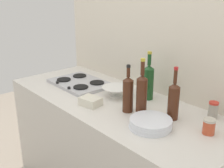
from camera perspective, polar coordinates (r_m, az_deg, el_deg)
counter_block at (r=2.17m, az=0.00°, el=-14.34°), size 1.80×0.70×0.90m
backsplash_panel at (r=2.15m, az=7.67°, el=4.64°), size 1.90×0.06×2.23m
stovetop_hob at (r=2.28m, az=-6.57°, el=0.24°), size 0.49×0.35×0.04m
plate_stack at (r=1.60m, az=7.96°, el=-8.04°), size 0.24×0.25×0.05m
wine_bottle_leftmost at (r=1.68m, az=12.56°, el=-3.30°), size 0.07×0.07×0.33m
wine_bottle_mid_left at (r=1.74m, az=3.30°, el=-1.98°), size 0.07×0.07×0.31m
wine_bottle_mid_right at (r=1.70m, az=6.12°, el=-2.06°), size 0.07×0.07×0.36m
wine_bottle_rightmost at (r=1.95m, az=7.51°, el=0.58°), size 0.07×0.07×0.34m
mixing_bowl at (r=2.01m, az=0.86°, el=-1.51°), size 0.21×0.21×0.07m
butter_dish at (r=1.87m, az=-4.45°, el=-3.57°), size 0.15×0.13×0.06m
condiment_jar_front at (r=1.79m, az=20.09°, el=-5.03°), size 0.06×0.06×0.10m
condiment_jar_rear at (r=1.60m, az=19.33°, el=-8.22°), size 0.07×0.07×0.09m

